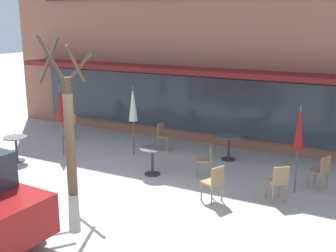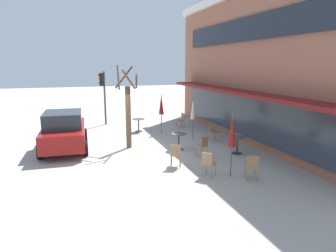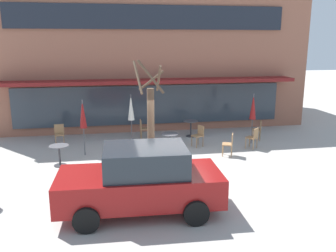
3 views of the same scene
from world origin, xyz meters
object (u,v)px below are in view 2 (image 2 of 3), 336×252
Objects in this scene: patio_umbrella_green_folded at (193,109)px; cafe_chair_0 at (176,154)px; cafe_chair_4 at (252,165)px; patio_umbrella_cream_folded at (161,105)px; patio_umbrella_corner_open at (232,131)px; cafe_chair_2 at (214,131)px; parked_sedan at (64,131)px; traffic_light_pole at (103,89)px; street_tree at (128,112)px; cafe_chair_5 at (181,119)px; cafe_table_streetside at (139,123)px; cafe_chair_3 at (208,162)px; cafe_table_near_wall at (237,142)px; cafe_table_by_tree at (179,139)px; cafe_chair_1 at (203,145)px.

patio_umbrella_green_folded is 2.47× the size of cafe_chair_0.
cafe_chair_0 is at bearing -136.01° from cafe_chair_4.
patio_umbrella_cream_folded is 7.11m from patio_umbrella_corner_open.
parked_sedan is at bearing -96.22° from cafe_chair_2.
traffic_light_pole is (-5.44, -3.93, 0.67)m from patio_umbrella_green_folded.
street_tree is at bearing -159.46° from cafe_chair_0.
cafe_chair_0 is 1.00× the size of cafe_chair_5.
cafe_table_streetside is at bearing -166.44° from cafe_chair_4.
cafe_chair_5 is (-0.33, 2.77, 0.01)m from cafe_table_streetside.
patio_umbrella_corner_open is 2.47× the size of cafe_chair_3.
patio_umbrella_cream_folded is at bearing -173.29° from cafe_chair_4.
patio_umbrella_cream_folded is at bearing 108.57° from parked_sedan.
patio_umbrella_cream_folded is at bearing 168.95° from cafe_chair_0.
cafe_table_near_wall is at bearing 23.09° from patio_umbrella_cream_folded.
cafe_table_streetside is 0.22× the size of traffic_light_pole.
cafe_chair_1 is at bearing 23.09° from cafe_table_by_tree.
street_tree reaches higher than patio_umbrella_green_folded.
cafe_chair_2 and cafe_chair_4 have the same top height.
cafe_chair_1 is at bearing 48.44° from street_tree.
street_tree is at bearing -119.27° from cafe_table_near_wall.
cafe_table_by_tree is 2.23m from patio_umbrella_green_folded.
cafe_chair_0 is (3.64, -2.20, -1.10)m from patio_umbrella_green_folded.
cafe_table_near_wall is 7.81m from parked_sedan.
cafe_chair_5 is 5.38m from street_tree.
patio_umbrella_green_folded is 1.53m from cafe_chair_2.
parked_sedan is (1.73, -5.15, -0.75)m from patio_umbrella_cream_folded.
patio_umbrella_corner_open is 11.11m from traffic_light_pole.
cafe_chair_2 is 1.00× the size of cafe_chair_4.
cafe_table_by_tree is 0.85× the size of cafe_chair_4.
patio_umbrella_corner_open reaches higher than cafe_chair_0.
parked_sedan reaches higher than cafe_chair_0.
cafe_chair_4 is 1.00× the size of cafe_chair_5.
cafe_chair_1 reaches higher than cafe_table_by_tree.
cafe_table_near_wall is 3.19m from patio_umbrella_green_folded.
cafe_chair_4 is (7.62, 0.90, -1.10)m from patio_umbrella_cream_folded.
cafe_chair_2 is (3.33, 3.14, 0.01)m from cafe_table_streetside.
cafe_chair_5 is (-5.87, 1.23, 0.00)m from cafe_chair_1.
cafe_chair_2 is at bearing 83.78° from parked_sedan.
cafe_chair_0 reaches higher than cafe_table_by_tree.
cafe_chair_0 is 1.00× the size of cafe_chair_1.
patio_umbrella_cream_folded is 2.28m from cafe_chair_5.
cafe_table_by_tree is 3.50m from cafe_chair_3.
patio_umbrella_green_folded and patio_umbrella_corner_open have the same top height.
cafe_chair_2 is at bearing -179.34° from cafe_table_near_wall.
patio_umbrella_cream_folded is at bearing -175.18° from cafe_chair_1.
parked_sedan is (-5.89, -6.05, 0.35)m from cafe_chair_4.
cafe_table_by_tree is 0.85× the size of cafe_chair_1.
patio_umbrella_corner_open is at bearing -8.50° from cafe_chair_5.
street_tree reaches higher than cafe_chair_3.
cafe_table_near_wall is at bearing 104.32° from cafe_chair_0.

